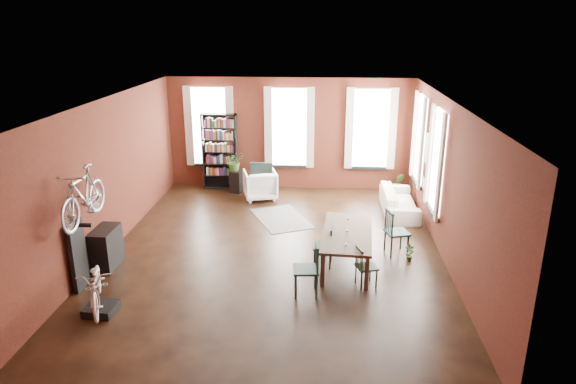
# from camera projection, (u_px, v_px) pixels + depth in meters

# --- Properties ---
(room) EXTENTS (9.00, 9.04, 3.22)m
(room) POSITION_uv_depth(u_px,v_px,m) (288.00, 148.00, 10.85)
(room) COLOR black
(room) RESTS_ON ground
(dining_table) EXTENTS (1.11, 2.17, 0.72)m
(dining_table) POSITION_uv_depth(u_px,v_px,m) (347.00, 248.00, 10.27)
(dining_table) COLOR #4A3A2C
(dining_table) RESTS_ON ground
(dining_chair_a) EXTENTS (0.49, 0.49, 0.98)m
(dining_chair_a) POSITION_uv_depth(u_px,v_px,m) (306.00, 269.00, 9.12)
(dining_chair_a) COLOR #1C3D3B
(dining_chair_a) RESTS_ON ground
(dining_chair_b) EXTENTS (0.41, 0.41, 0.83)m
(dining_chair_b) POSITION_uv_depth(u_px,v_px,m) (323.00, 246.00, 10.22)
(dining_chair_b) COLOR black
(dining_chair_b) RESTS_ON ground
(dining_chair_c) EXTENTS (0.45, 0.45, 0.78)m
(dining_chair_c) POSITION_uv_depth(u_px,v_px,m) (366.00, 267.00, 9.44)
(dining_chair_c) COLOR black
(dining_chair_c) RESTS_ON ground
(dining_chair_d) EXTENTS (0.55, 0.55, 0.97)m
(dining_chair_d) POSITION_uv_depth(u_px,v_px,m) (397.00, 232.00, 10.73)
(dining_chair_d) COLOR #193637
(dining_chair_d) RESTS_ON ground
(bookshelf) EXTENTS (1.00, 0.32, 2.20)m
(bookshelf) POSITION_uv_depth(u_px,v_px,m) (220.00, 151.00, 14.82)
(bookshelf) COLOR black
(bookshelf) RESTS_ON ground
(white_armchair) EXTENTS (1.04, 1.01, 0.88)m
(white_armchair) POSITION_uv_depth(u_px,v_px,m) (260.00, 183.00, 14.10)
(white_armchair) COLOR white
(white_armchair) RESTS_ON ground
(cream_sofa) EXTENTS (0.61, 2.08, 0.81)m
(cream_sofa) POSITION_uv_depth(u_px,v_px,m) (399.00, 197.00, 13.09)
(cream_sofa) COLOR beige
(cream_sofa) RESTS_ON ground
(striped_rug) EXTENTS (1.74, 2.06, 0.01)m
(striped_rug) POSITION_uv_depth(u_px,v_px,m) (281.00, 218.00, 12.79)
(striped_rug) COLOR black
(striped_rug) RESTS_ON ground
(bike_trainer) EXTENTS (0.52, 0.52, 0.14)m
(bike_trainer) POSITION_uv_depth(u_px,v_px,m) (101.00, 309.00, 8.66)
(bike_trainer) COLOR black
(bike_trainer) RESTS_ON ground
(bike_wall_rack) EXTENTS (0.16, 0.60, 1.30)m
(bike_wall_rack) POSITION_uv_depth(u_px,v_px,m) (78.00, 256.00, 9.29)
(bike_wall_rack) COLOR black
(bike_wall_rack) RESTS_ON ground
(console_table) EXTENTS (0.40, 0.80, 0.80)m
(console_table) POSITION_uv_depth(u_px,v_px,m) (106.00, 248.00, 10.21)
(console_table) COLOR black
(console_table) RESTS_ON ground
(plant_stand) EXTENTS (0.39, 0.39, 0.63)m
(plant_stand) POSITION_uv_depth(u_px,v_px,m) (237.00, 182.00, 14.66)
(plant_stand) COLOR black
(plant_stand) RESTS_ON ground
(plant_by_sofa) EXTENTS (0.40, 0.64, 0.27)m
(plant_by_sofa) POSITION_uv_depth(u_px,v_px,m) (398.00, 189.00, 14.62)
(plant_by_sofa) COLOR #2F5321
(plant_by_sofa) RESTS_ON ground
(plant_small) EXTENTS (0.27, 0.41, 0.14)m
(plant_small) POSITION_uv_depth(u_px,v_px,m) (409.00, 258.00, 10.52)
(plant_small) COLOR #346227
(plant_small) RESTS_ON ground
(bicycle_floor) EXTENTS (0.76, 0.91, 1.47)m
(bicycle_floor) POSITION_uv_depth(u_px,v_px,m) (94.00, 266.00, 8.38)
(bicycle_floor) COLOR beige
(bicycle_floor) RESTS_ON bike_trainer
(bicycle_hung) EXTENTS (0.47, 1.00, 1.66)m
(bicycle_hung) POSITION_uv_depth(u_px,v_px,m) (81.00, 178.00, 8.80)
(bicycle_hung) COLOR #A5A8AD
(bicycle_hung) RESTS_ON bike_wall_rack
(plant_on_stand) EXTENTS (0.69, 0.72, 0.44)m
(plant_on_stand) POSITION_uv_depth(u_px,v_px,m) (235.00, 163.00, 14.51)
(plant_on_stand) COLOR #3A6327
(plant_on_stand) RESTS_ON plant_stand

